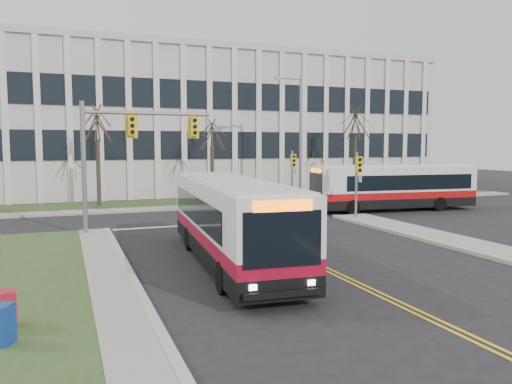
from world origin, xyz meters
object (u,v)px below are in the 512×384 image
Objects in this scene: directory_sign at (222,187)px; bus_main at (231,223)px; bus_cross at (394,188)px; newspaper_box_red at (4,312)px; streetlight at (298,131)px.

directory_sign is 0.18× the size of bus_main.
newspaper_box_red is (-21.08, -14.48, -0.95)m from bus_cross.
directory_sign is at bearing 166.77° from streetlight.
newspaper_box_red is at bearing -118.09° from directory_sign.
newspaper_box_red is at bearing -142.13° from bus_main.
bus_cross is at bearing 39.74° from bus_main.
streetlight is 0.86× the size of bus_cross.
bus_main is 8.17m from newspaper_box_red.
newspaper_box_red is at bearing -129.61° from streetlight.
newspaper_box_red is (-17.53, -21.18, -4.72)m from streetlight.
bus_main is at bearing 26.46° from newspaper_box_red.
directory_sign is 25.49m from newspaper_box_red.
directory_sign is 12.11m from bus_cross.
streetlight is 27.90m from newspaper_box_red.
streetlight is at bearing 43.64° from newspaper_box_red.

